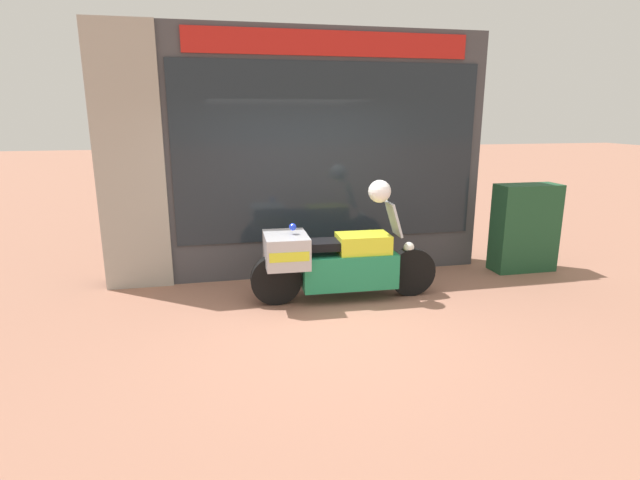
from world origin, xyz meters
TOP-DOWN VIEW (x-y plane):
  - ground_plane at (0.00, 0.00)m, footprint 60.00×60.00m
  - shop_building at (-0.38, 2.00)m, footprint 5.37×0.55m
  - window_display at (0.36, 2.03)m, footprint 4.05×0.30m
  - paramedic_motorcycle at (0.19, 0.77)m, footprint 2.38×0.69m
  - utility_cabinet at (3.29, 1.39)m, footprint 0.93×0.41m
  - white_helmet at (0.78, 0.75)m, footprint 0.28×0.28m

SIDE VIEW (x-z plane):
  - ground_plane at x=0.00m, z-range 0.00..0.00m
  - window_display at x=0.36m, z-range -0.50..1.43m
  - paramedic_motorcycle at x=0.19m, z-range -0.10..1.13m
  - utility_cabinet at x=3.29m, z-range 0.00..1.30m
  - white_helmet at x=0.78m, z-range 1.23..1.51m
  - shop_building at x=-0.38m, z-range 0.01..3.44m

